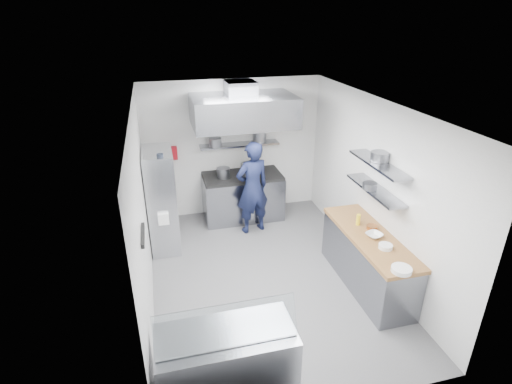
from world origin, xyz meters
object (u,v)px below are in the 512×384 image
object	(u,v)px
gas_range	(243,197)
chef	(252,188)
display_case	(227,363)
wire_rack	(162,200)

from	to	relation	value
gas_range	chef	world-z (taller)	chef
chef	display_case	bearing A→B (deg)	57.66
chef	display_case	size ratio (longest dim) A/B	1.22
gas_range	display_case	xyz separation A→B (m)	(-1.10, -4.10, -0.03)
gas_range	display_case	size ratio (longest dim) A/B	1.07
wire_rack	display_case	distance (m)	3.44
wire_rack	gas_range	bearing A→B (deg)	24.33
chef	wire_rack	bearing A→B (deg)	-9.17
gas_range	display_case	bearing A→B (deg)	-105.02
gas_range	chef	size ratio (longest dim) A/B	0.87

